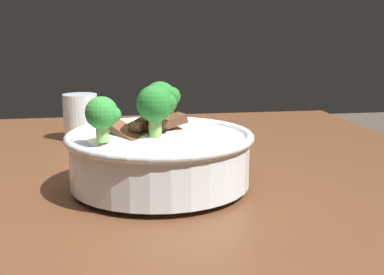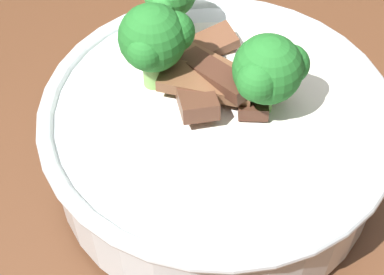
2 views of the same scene
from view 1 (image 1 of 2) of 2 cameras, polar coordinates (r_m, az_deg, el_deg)
dining_table at (r=0.85m, az=-14.46°, el=-10.42°), size 1.30×1.02×0.82m
rice_bowl at (r=0.70m, az=-3.69°, el=-1.38°), size 0.26×0.26×0.15m
drinking_glass at (r=1.04m, az=-12.35°, el=1.93°), size 0.07×0.07×0.09m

